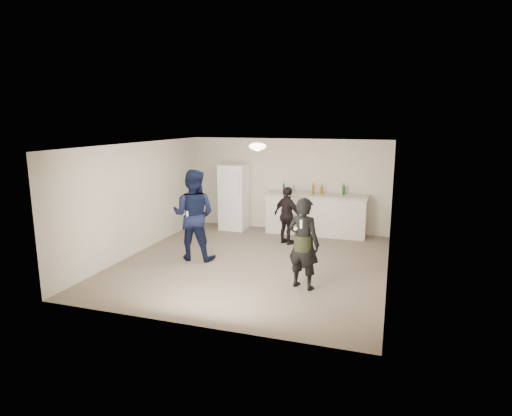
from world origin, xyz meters
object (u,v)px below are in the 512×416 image
(fridge, at_px, (234,197))
(shaker, at_px, (292,189))
(man, at_px, (194,215))
(woman, at_px, (304,243))
(counter, at_px, (316,215))
(spectator, at_px, (287,216))

(fridge, distance_m, shaker, 1.62)
(fridge, relative_size, man, 0.91)
(fridge, height_order, woman, fridge)
(man, height_order, woman, man)
(counter, height_order, woman, woman)
(man, bearing_deg, shaker, -121.74)
(woman, bearing_deg, shaker, -55.76)
(counter, bearing_deg, spectator, -114.98)
(counter, xyz_separation_m, spectator, (-0.50, -1.08, 0.18))
(shaker, bearing_deg, counter, -7.69)
(fridge, relative_size, shaker, 10.59)
(shaker, distance_m, man, 3.27)
(fridge, relative_size, spectator, 1.27)
(fridge, bearing_deg, shaker, 5.78)
(man, bearing_deg, counter, -132.19)
(woman, distance_m, spectator, 2.81)
(shaker, bearing_deg, spectator, -81.61)
(man, distance_m, woman, 2.76)
(counter, relative_size, fridge, 1.44)
(fridge, height_order, shaker, fridge)
(shaker, bearing_deg, fridge, -174.22)
(counter, distance_m, spectator, 1.21)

